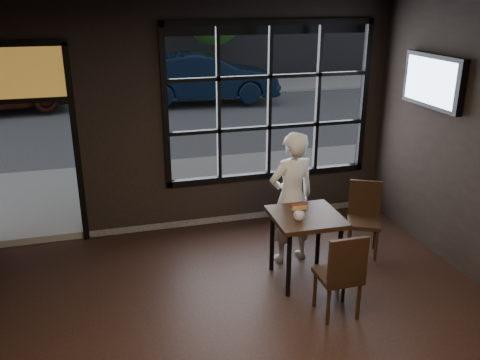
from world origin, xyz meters
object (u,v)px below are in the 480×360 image
object	(u,v)px
cafe_table	(305,247)
navy_car	(205,77)
chair_near	(338,273)
man	(291,198)

from	to	relation	value
cafe_table	navy_car	world-z (taller)	navy_car
chair_near	man	bearing A→B (deg)	-87.49
cafe_table	man	distance (m)	0.67
cafe_table	chair_near	size ratio (longest dim) A/B	0.87
cafe_table	man	world-z (taller)	man
navy_car	chair_near	bearing A→B (deg)	-180.00
chair_near	man	size ratio (longest dim) A/B	0.58
cafe_table	chair_near	world-z (taller)	chair_near
man	navy_car	world-z (taller)	man
chair_near	man	distance (m)	1.31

